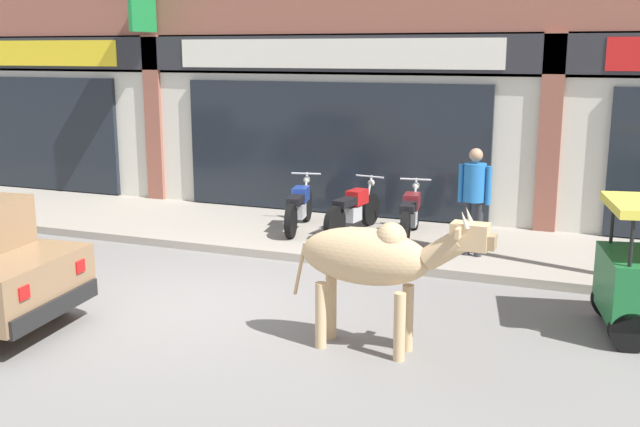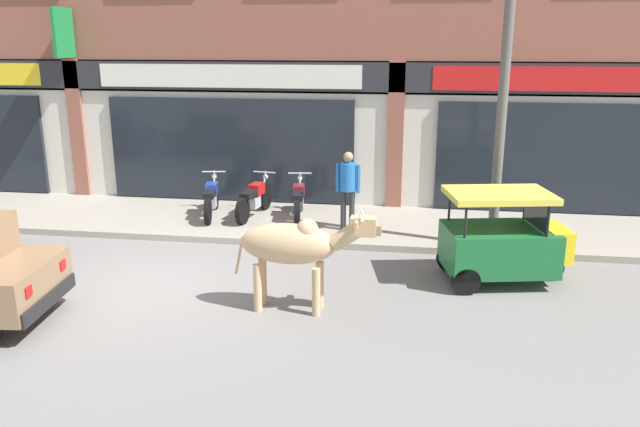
{
  "view_description": "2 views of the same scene",
  "coord_description": "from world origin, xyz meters",
  "px_view_note": "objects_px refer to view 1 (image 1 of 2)",
  "views": [
    {
      "loc": [
        4.84,
        -7.7,
        3.1
      ],
      "look_at": [
        1.39,
        1.0,
        1.06
      ],
      "focal_mm": 42.0,
      "sensor_mm": 36.0,
      "label": 1
    },
    {
      "loc": [
        4.25,
        -8.93,
        3.85
      ],
      "look_at": [
        2.74,
        1.0,
        1.04
      ],
      "focal_mm": 35.0,
      "sensor_mm": 36.0,
      "label": 2
    }
  ],
  "objects_px": {
    "cow": "(374,259)",
    "pedestrian": "(474,190)",
    "motorcycle_1": "(353,210)",
    "motorcycle_2": "(410,214)",
    "motorcycle_0": "(299,207)"
  },
  "relations": [
    {
      "from": "pedestrian",
      "to": "motorcycle_2",
      "type": "bearing_deg",
      "value": 147.47
    },
    {
      "from": "motorcycle_0",
      "to": "motorcycle_1",
      "type": "height_order",
      "value": "same"
    },
    {
      "from": "pedestrian",
      "to": "cow",
      "type": "bearing_deg",
      "value": -95.7
    },
    {
      "from": "cow",
      "to": "pedestrian",
      "type": "xyz_separation_m",
      "value": [
        0.37,
        3.68,
        0.11
      ]
    },
    {
      "from": "motorcycle_0",
      "to": "motorcycle_1",
      "type": "bearing_deg",
      "value": 6.99
    },
    {
      "from": "motorcycle_2",
      "to": "cow",
      "type": "bearing_deg",
      "value": -80.08
    },
    {
      "from": "motorcycle_1",
      "to": "motorcycle_2",
      "type": "height_order",
      "value": "same"
    },
    {
      "from": "motorcycle_0",
      "to": "motorcycle_2",
      "type": "relative_size",
      "value": 0.99
    },
    {
      "from": "cow",
      "to": "motorcycle_0",
      "type": "bearing_deg",
      "value": 122.02
    },
    {
      "from": "motorcycle_1",
      "to": "motorcycle_2",
      "type": "distance_m",
      "value": 0.98
    },
    {
      "from": "motorcycle_1",
      "to": "pedestrian",
      "type": "bearing_deg",
      "value": -18.8
    },
    {
      "from": "motorcycle_1",
      "to": "cow",
      "type": "bearing_deg",
      "value": -68.33
    },
    {
      "from": "pedestrian",
      "to": "motorcycle_0",
      "type": "bearing_deg",
      "value": 168.76
    },
    {
      "from": "motorcycle_1",
      "to": "pedestrian",
      "type": "xyz_separation_m",
      "value": [
        2.11,
        -0.72,
        0.6
      ]
    },
    {
      "from": "cow",
      "to": "motorcycle_2",
      "type": "relative_size",
      "value": 1.19
    }
  ]
}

